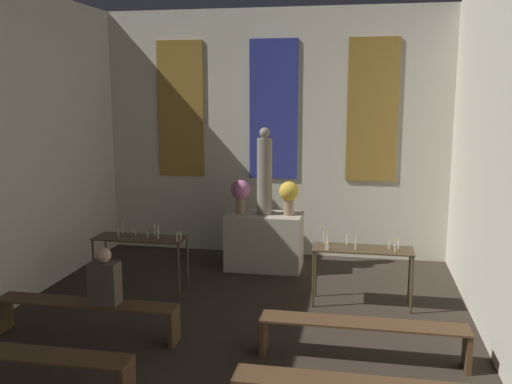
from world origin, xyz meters
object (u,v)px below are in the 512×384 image
candle_rack_left (141,244)px  candle_rack_right (362,255)px  altar (264,241)px  person_seated (105,279)px  pew_third_left (20,363)px  statue (265,174)px  pew_back_left (86,311)px  flower_vase_right (289,194)px  pew_back_right (362,332)px  flower_vase_left (241,192)px

candle_rack_left → candle_rack_right: candle_rack_right is taller
altar → person_seated: person_seated is taller
candle_rack_left → person_seated: bearing=-82.0°
pew_third_left → candle_rack_left: bearing=89.6°
candle_rack_right → statue: bearing=138.7°
candle_rack_right → pew_back_left: size_ratio=0.60×
candle_rack_left → pew_third_left: 3.26m
flower_vase_right → pew_back_left: (-2.16, -3.30, -1.00)m
person_seated → pew_back_right: bearing=-0.0°
altar → pew_third_left: bearing=-110.1°
altar → pew_third_left: altar is taller
person_seated → pew_back_left: bearing=-180.0°
flower_vase_left → candle_rack_right: flower_vase_left is taller
flower_vase_left → candle_rack_left: flower_vase_left is taller
flower_vase_right → candle_rack_right: 2.06m
pew_third_left → pew_back_right: same height
pew_back_left → candle_rack_left: bearing=89.3°
flower_vase_left → person_seated: bearing=-107.3°
pew_third_left → pew_back_right: (3.47, 1.44, 0.00)m
candle_rack_left → statue: bearing=41.2°
candle_rack_right → pew_third_left: 4.74m
altar → candle_rack_left: 2.29m
pew_third_left → person_seated: (0.28, 1.44, 0.43)m
candle_rack_right → person_seated: person_seated is taller
candle_rack_right → person_seated: (-3.17, -1.80, 0.03)m
pew_back_right → statue: bearing=117.7°
pew_third_left → pew_back_right: 3.75m
flower_vase_left → flower_vase_right: (0.86, 0.00, 0.00)m
flower_vase_right → pew_back_right: 3.69m
flower_vase_right → candle_rack_right: size_ratio=0.41×
pew_third_left → flower_vase_left: bearing=74.6°
statue → person_seated: size_ratio=2.08×
altar → pew_back_left: bearing=-117.7°
statue → flower_vase_left: (-0.43, 0.00, -0.34)m
altar → person_seated: 3.62m
altar → pew_back_right: altar is taller
statue → person_seated: statue is taller
statue → candle_rack_left: size_ratio=1.05×
candle_rack_right → pew_back_left: candle_rack_right is taller
flower_vase_right → pew_back_right: size_ratio=0.25×
pew_third_left → pew_back_left: same height
statue → pew_back_right: size_ratio=0.63×
candle_rack_right → person_seated: size_ratio=1.98×
pew_third_left → person_seated: size_ratio=3.29×
candle_rack_right → person_seated: bearing=-150.4°
flower_vase_right → pew_third_left: size_ratio=0.25×
flower_vase_right → altar: bearing=180.0°
candle_rack_right → pew_third_left: candle_rack_right is taller
altar → person_seated: bearing=-113.8°
flower_vase_right → person_seated: bearing=-119.8°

